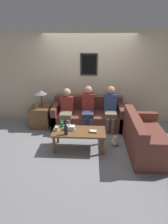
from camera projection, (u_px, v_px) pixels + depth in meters
ground_plane at (87, 134)px, 4.69m from camera, size 16.00×16.00×0.00m
wall_back at (89, 78)px, 5.05m from camera, size 9.00×0.08×2.60m
couch_main at (88, 116)px, 5.03m from camera, size 1.96×0.83×0.83m
couch_side at (145, 139)px, 3.89m from camera, size 0.83×1.52×0.83m
coffee_table at (79, 133)px, 3.93m from camera, size 1.19×0.54×0.45m
side_table_with_lamp at (41, 115)px, 5.00m from camera, size 0.54×0.54×1.07m
wine_bottle at (66, 130)px, 3.73m from camera, size 0.08×0.08×0.29m
drinking_glass at (57, 129)px, 3.91m from camera, size 0.08×0.08×0.09m
book_stack at (93, 131)px, 3.85m from camera, size 0.17×0.12×0.04m
soda_can at (62, 125)px, 4.07m from camera, size 0.07×0.07×0.12m
tissue_box at (70, 128)px, 3.94m from camera, size 0.23×0.12×0.15m
person_left at (67, 108)px, 4.73m from camera, size 0.34×0.63×1.14m
person_middle at (88, 107)px, 4.77m from camera, size 0.34×0.63×1.20m
person_right at (110, 107)px, 4.75m from camera, size 0.34×0.58×1.20m
teddy_bear at (115, 141)px, 4.15m from camera, size 0.17×0.17×0.27m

